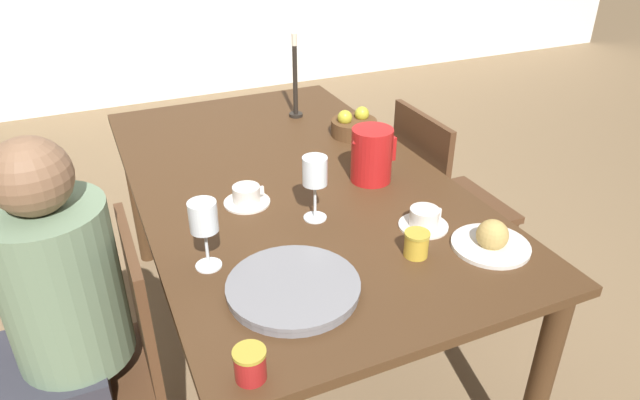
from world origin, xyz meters
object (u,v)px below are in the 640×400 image
at_px(wine_glass_water, 315,174).
at_px(candlestick_tall, 295,85).
at_px(chair_person_side, 105,371).
at_px(jam_jar_red, 250,363).
at_px(serving_tray, 293,288).
at_px(red_pitcher, 372,155).
at_px(chair_opposite, 440,202).
at_px(teacup_near_person, 424,219).
at_px(person_seated, 53,309).
at_px(teacup_across, 247,196).
at_px(jam_jar_amber, 417,243).
at_px(wine_glass_juice, 204,220).
at_px(fruit_bowl, 354,126).
at_px(bread_plate, 492,240).

height_order(wine_glass_water, candlestick_tall, candlestick_tall).
bearing_deg(wine_glass_water, chair_person_side, -172.67).
relative_size(wine_glass_water, candlestick_tall, 0.57).
bearing_deg(jam_jar_red, serving_tray, 50.69).
bearing_deg(red_pitcher, chair_opposite, 21.75).
relative_size(teacup_near_person, candlestick_tall, 0.41).
bearing_deg(person_seated, teacup_across, -69.85).
bearing_deg(jam_jar_amber, wine_glass_juice, 161.35).
bearing_deg(teacup_near_person, red_pitcher, 89.92).
bearing_deg(fruit_bowl, bread_plate, -90.97).
distance_m(chair_person_side, jam_jar_red, 0.63).
distance_m(bread_plate, fruit_bowl, 0.89).
bearing_deg(person_seated, red_pitcher, -78.90).
bearing_deg(chair_person_side, fruit_bowl, -59.94).
bearing_deg(wine_glass_water, wine_glass_juice, -162.71).
height_order(wine_glass_juice, bread_plate, wine_glass_juice).
relative_size(person_seated, red_pitcher, 6.13).
xyz_separation_m(red_pitcher, wine_glass_water, (-0.28, -0.16, 0.06)).
relative_size(chair_opposite, jam_jar_red, 11.95).
xyz_separation_m(wine_glass_water, candlestick_tall, (0.27, 0.83, -0.01)).
bearing_deg(wine_glass_juice, wine_glass_water, 17.29).
xyz_separation_m(serving_tray, fruit_bowl, (0.60, 0.85, 0.02)).
distance_m(wine_glass_juice, teacup_near_person, 0.66).
distance_m(chair_person_side, bread_plate, 1.15).
distance_m(chair_person_side, teacup_near_person, 1.01).
bearing_deg(chair_person_side, jam_jar_amber, -103.64).
bearing_deg(wine_glass_water, red_pitcher, 29.65).
distance_m(wine_glass_water, teacup_near_person, 0.35).
bearing_deg(serving_tray, fruit_bowl, 54.74).
height_order(teacup_across, jam_jar_red, jam_jar_red).
relative_size(person_seated, candlestick_tall, 3.23).
xyz_separation_m(wine_glass_water, jam_jar_red, (-0.38, -0.54, -0.11)).
bearing_deg(red_pitcher, person_seated, -168.90).
distance_m(chair_opposite, teacup_near_person, 0.75).
bearing_deg(bread_plate, teacup_across, 136.70).
relative_size(serving_tray, candlestick_tall, 0.94).
distance_m(wine_glass_water, fruit_bowl, 0.69).
relative_size(bread_plate, jam_jar_red, 3.02).
relative_size(chair_opposite, person_seated, 0.75).
xyz_separation_m(chair_opposite, wine_glass_water, (-0.73, -0.34, 0.44)).
distance_m(chair_person_side, wine_glass_water, 0.81).
xyz_separation_m(wine_glass_water, bread_plate, (0.39, -0.35, -0.13)).
distance_m(chair_opposite, candlestick_tall, 0.80).
relative_size(person_seated, bread_plate, 5.25).
relative_size(wine_glass_water, teacup_near_person, 1.38).
bearing_deg(chair_person_side, teacup_near_person, -95.35).
xyz_separation_m(wine_glass_water, fruit_bowl, (0.41, 0.54, -0.11)).
distance_m(person_seated, wine_glass_water, 0.80).
distance_m(person_seated, jam_jar_red, 0.63).
relative_size(teacup_near_person, bread_plate, 0.67).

